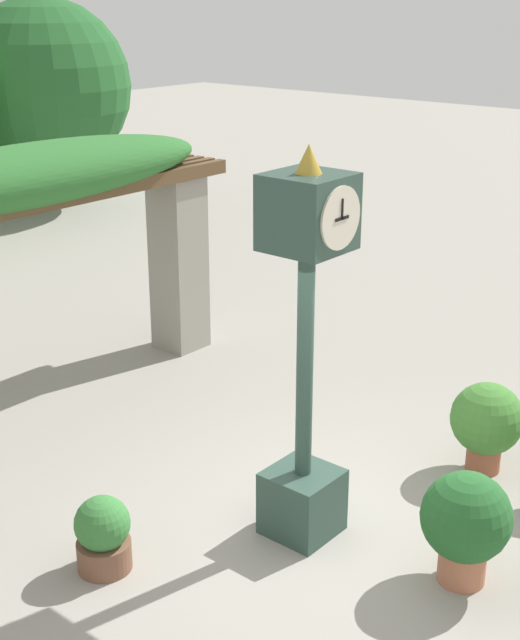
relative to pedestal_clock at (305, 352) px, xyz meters
The scene contains 6 objects.
ground_plane 1.80m from the pedestal_clock, 38.98° to the right, with size 60.00×60.00×0.00m, color gray.
pedestal_clock is the anchor object (origin of this frame).
pergola 4.09m from the pedestal_clock, 86.61° to the left, with size 5.74×1.18×3.08m.
potted_plant_near_right 2.53m from the pedestal_clock, 20.08° to the right, with size 0.74×0.74×0.96m.
potted_plant_far_left 1.92m from the pedestal_clock, 79.23° to the right, with size 0.76×0.76×0.99m.
potted_plant_far_right 2.31m from the pedestal_clock, 148.09° to the left, with size 0.48×0.48×0.68m.
Camera 1 is at (-5.84, -4.00, 4.66)m, focal length 50.00 mm.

